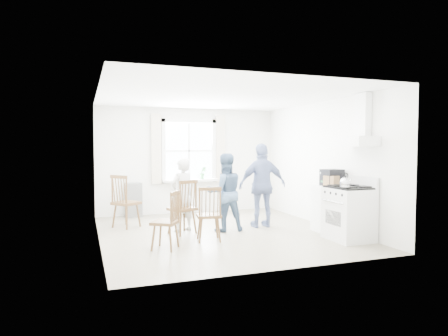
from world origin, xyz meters
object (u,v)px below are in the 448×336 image
Objects in this scene: stereo_stack at (332,178)px; person_right at (262,185)px; windsor_chair_c at (171,214)px; person_mid at (225,192)px; windsor_chair_a at (186,201)px; windsor_chair_b at (209,208)px; person_left at (182,195)px; gas_stove at (349,213)px; low_cabinet at (329,209)px.

person_right is at bearing 138.82° from stereo_stack.
person_mid is at bearing 39.09° from windsor_chair_c.
windsor_chair_a is 1.07× the size of windsor_chair_b.
windsor_chair_c is 1.40m from person_left.
person_left is at bearing 146.55° from gas_stove.
gas_stove is 2.34m from person_mid.
windsor_chair_a is (-2.67, 0.70, 0.18)m from low_cabinet.
low_cabinet is 0.87× the size of windsor_chair_a.
stereo_stack is at bearing 4.40° from windsor_chair_c.
stereo_stack is at bearing -63.00° from low_cabinet.
stereo_stack reaches higher than windsor_chair_a.
low_cabinet is 2.05m from person_mid.
person_right reaches higher than windsor_chair_a.
person_left is at bearing -2.52° from person_right.
windsor_chair_a is 1.09× the size of windsor_chair_c.
low_cabinet is 2.44m from windsor_chair_b.
windsor_chair_c is 1.67m from person_mid.
windsor_chair_b reaches higher than low_cabinet.
stereo_stack is 2.91m from person_left.
person_right is at bearing 5.87° from windsor_chair_a.
low_cabinet is 2.86m from person_left.
person_mid is at bearing 54.26° from windsor_chair_b.
gas_stove is at bearing -7.57° from windsor_chair_c.
windsor_chair_c is at bearing 172.43° from gas_stove.
person_mid is (-1.90, 0.80, -0.30)m from stereo_stack.
windsor_chair_a is (-2.60, 1.40, 0.15)m from gas_stove.
windsor_chair_c is 2.45m from person_right.
stereo_stack is 2.83m from windsor_chair_a.
windsor_chair_a is at bearing 108.38° from windsor_chair_b.
stereo_stack is (0.09, 0.66, 0.57)m from gas_stove.
windsor_chair_a is 0.81m from person_mid.
stereo_stack is at bearing -15.35° from windsor_chair_a.
person_mid is (0.56, 0.78, 0.17)m from windsor_chair_b.
person_left is at bearing 158.51° from stereo_stack.
stereo_stack is at bearing 141.43° from person_right.
person_right reaches higher than gas_stove.
gas_stove is 0.88m from stereo_stack.
windsor_chair_c is 0.55× the size of person_right.
windsor_chair_a is at bearing 8.48° from person_right.
person_left is (-0.23, 1.03, 0.12)m from windsor_chair_b.
person_right is at bearing 152.34° from person_left.
gas_stove reaches higher than windsor_chair_a.
low_cabinet is 0.59× the size of person_mid.
stereo_stack is 0.25× the size of person_mid.
person_left reaches higher than windsor_chair_c.
person_right reaches higher than stereo_stack.
stereo_stack is 0.39× the size of windsor_chair_b.
low_cabinet is 1.40m from person_right.
gas_stove is 1.87m from person_right.
low_cabinet is 0.63× the size of person_left.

